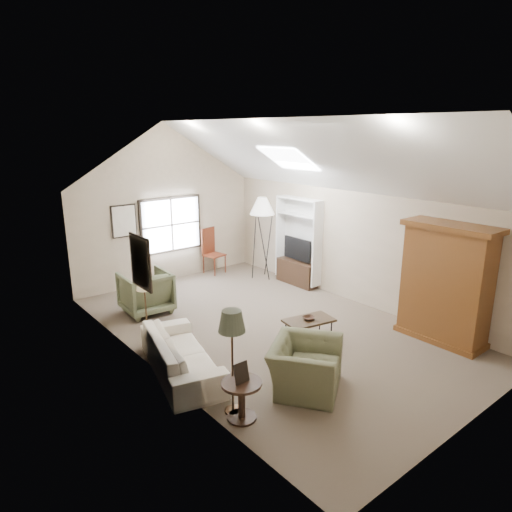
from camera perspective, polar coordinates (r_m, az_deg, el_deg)
room_shell at (r=8.36m, az=1.77°, el=11.45°), size 5.01×8.01×4.00m
window at (r=11.90m, az=-10.55°, el=3.86°), size 1.72×0.08×1.42m
skylight at (r=9.89m, az=4.10°, el=12.12°), size 0.80×1.20×0.52m
wall_art at (r=9.22m, az=-15.30°, el=1.97°), size 1.97×3.71×0.88m
armoire at (r=8.99m, az=22.66°, el=-3.19°), size 0.60×1.50×2.20m
tv_alcove at (r=11.41m, az=5.30°, el=2.02°), size 0.32×1.30×2.10m
media_console at (r=11.63m, az=5.13°, el=-2.07°), size 0.34×1.18×0.60m
tv_panel at (r=11.45m, az=5.20°, el=0.89°), size 0.05×0.90×0.55m
sofa at (r=7.59m, az=-9.34°, el=-11.96°), size 1.39×2.36×0.65m
armchair_near at (r=7.09m, az=6.17°, el=-13.52°), size 1.49×1.45×0.73m
armchair_far at (r=10.05m, az=-13.60°, el=-4.41°), size 1.01×1.04×0.90m
coffee_table at (r=8.54m, az=6.59°, el=-9.30°), size 0.98×0.66×0.46m
bowl at (r=8.43m, az=6.64°, el=-7.72°), size 0.25×0.25×0.05m
side_table at (r=6.45m, az=-1.81°, el=-17.58°), size 0.68×0.68×0.55m
side_chair at (r=12.44m, az=-5.25°, el=0.62°), size 0.57×0.57×1.23m
tripod_lamp at (r=11.85m, az=0.77°, el=2.30°), size 0.76×0.76×2.19m
dark_lamp at (r=6.33m, az=-2.98°, el=-13.05°), size 0.45×0.45×1.54m
tan_lamp at (r=8.41m, az=-13.59°, el=-6.60°), size 0.34×0.34×1.39m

